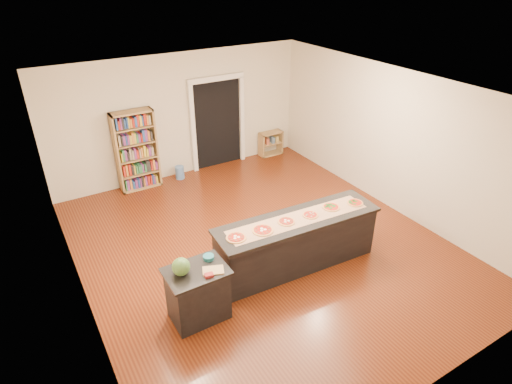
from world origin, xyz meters
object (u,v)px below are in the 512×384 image
waste_bin (180,172)px  watermelon (181,267)px  low_shelf (271,143)px  side_counter (198,294)px  bookshelf (136,151)px  kitchen_island (297,242)px

waste_bin → watermelon: watermelon is taller
low_shelf → waste_bin: bearing=-178.4°
low_shelf → side_counter: bearing=-132.8°
bookshelf → watermelon: size_ratio=7.18×
side_counter → low_shelf: 5.90m
waste_bin → kitchen_island: bearing=-83.7°
bookshelf → low_shelf: size_ratio=2.85×
low_shelf → bookshelf: bearing=-179.6°
bookshelf → waste_bin: 1.17m
kitchen_island → low_shelf: kitchen_island is taller
kitchen_island → side_counter: bearing=-169.0°
low_shelf → watermelon: watermelon is taller
side_counter → waste_bin: side_counter is taller
kitchen_island → waste_bin: bearing=99.8°
bookshelf → waste_bin: bearing=-3.0°
waste_bin → bookshelf: bearing=177.0°
kitchen_island → low_shelf: 4.60m
kitchen_island → bookshelf: 4.30m
kitchen_island → waste_bin: (-0.44, 4.01, -0.31)m
bookshelf → watermelon: bookshelf is taller
side_counter → low_shelf: side_counter is taller
kitchen_island → watermelon: watermelon is taller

